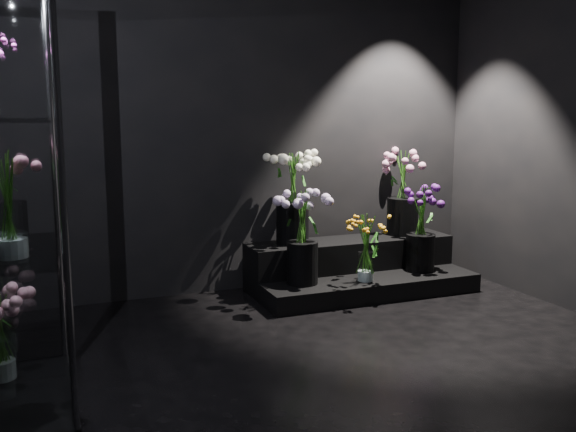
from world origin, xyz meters
TOP-DOWN VIEW (x-y plane):
  - floor at (0.00, 0.00)m, footprint 4.00×4.00m
  - wall_back at (0.00, 2.00)m, footprint 4.00×0.00m
  - display_riser at (0.84, 1.65)m, footprint 1.73×0.77m
  - bouquet_orange_bells at (0.75, 1.34)m, footprint 0.28×0.28m
  - bouquet_lilac at (0.28, 1.46)m, footprint 0.50×0.50m
  - bouquet_purple at (1.32, 1.47)m, footprint 0.30×0.30m
  - bouquet_cream_roses at (0.34, 1.79)m, footprint 0.41×0.41m
  - bouquet_pink_roses at (1.34, 1.79)m, footprint 0.42×0.42m
  - bouquet_case_pink at (-1.66, 0.15)m, footprint 0.37×0.37m

SIDE VIEW (x-z plane):
  - floor at x=0.00m, z-range 0.00..0.00m
  - display_riser at x=0.84m, z-range -0.03..0.35m
  - bouquet_orange_bells at x=0.75m, z-range 0.16..0.70m
  - bouquet_purple at x=1.32m, z-range 0.17..0.85m
  - bouquet_lilac at x=0.28m, z-range 0.21..0.91m
  - bouquet_pink_roses at x=1.34m, z-range 0.43..1.13m
  - bouquet_cream_roses at x=0.34m, z-range 0.44..1.16m
  - bouquet_case_pink at x=-1.66m, z-range 0.80..1.27m
  - wall_back at x=0.00m, z-range -0.60..3.40m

